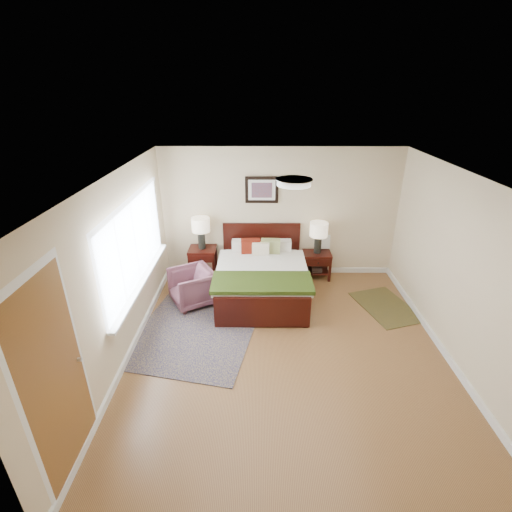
% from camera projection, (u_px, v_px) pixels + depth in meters
% --- Properties ---
extents(floor, '(5.00, 5.00, 0.00)m').
position_uv_depth(floor, '(287.00, 351.00, 5.35)').
color(floor, brown).
rests_on(floor, ground).
extents(back_wall, '(4.50, 0.04, 2.50)m').
position_uv_depth(back_wall, '(280.00, 214.00, 7.09)').
color(back_wall, beige).
rests_on(back_wall, ground).
extents(front_wall, '(4.50, 0.04, 2.50)m').
position_uv_depth(front_wall, '(318.00, 442.00, 2.56)').
color(front_wall, beige).
rests_on(front_wall, ground).
extents(left_wall, '(0.04, 5.00, 2.50)m').
position_uv_depth(left_wall, '(118.00, 274.00, 4.84)').
color(left_wall, beige).
rests_on(left_wall, ground).
extents(right_wall, '(0.04, 5.00, 2.50)m').
position_uv_depth(right_wall, '(463.00, 275.00, 4.81)').
color(right_wall, beige).
rests_on(right_wall, ground).
extents(ceiling, '(4.50, 5.00, 0.02)m').
position_uv_depth(ceiling, '(294.00, 179.00, 4.30)').
color(ceiling, white).
rests_on(ceiling, back_wall).
extents(window, '(0.11, 2.72, 1.32)m').
position_uv_depth(window, '(137.00, 244.00, 5.42)').
color(window, silver).
rests_on(window, left_wall).
extents(door, '(0.06, 1.00, 2.18)m').
position_uv_depth(door, '(56.00, 382.00, 3.32)').
color(door, silver).
rests_on(door, ground).
extents(ceil_fixture, '(0.44, 0.44, 0.08)m').
position_uv_depth(ceil_fixture, '(294.00, 182.00, 4.31)').
color(ceil_fixture, white).
rests_on(ceil_fixture, ceiling).
extents(bed, '(1.62, 1.95, 1.05)m').
position_uv_depth(bed, '(262.00, 272.00, 6.55)').
color(bed, black).
rests_on(bed, ground).
extents(wall_art, '(0.62, 0.05, 0.50)m').
position_uv_depth(wall_art, '(262.00, 190.00, 6.87)').
color(wall_art, black).
rests_on(wall_art, back_wall).
extents(nightstand_left, '(0.52, 0.47, 0.62)m').
position_uv_depth(nightstand_left, '(202.00, 255.00, 7.19)').
color(nightstand_left, black).
rests_on(nightstand_left, ground).
extents(nightstand_right, '(0.54, 0.40, 0.53)m').
position_uv_depth(nightstand_right, '(316.00, 262.00, 7.25)').
color(nightstand_right, black).
rests_on(nightstand_right, ground).
extents(lamp_left, '(0.34, 0.34, 0.61)m').
position_uv_depth(lamp_left, '(201.00, 227.00, 6.98)').
color(lamp_left, black).
rests_on(lamp_left, nightstand_left).
extents(lamp_right, '(0.34, 0.34, 0.61)m').
position_uv_depth(lamp_right, '(319.00, 232.00, 7.00)').
color(lamp_right, black).
rests_on(lamp_right, nightstand_right).
extents(armchair, '(0.94, 0.93, 0.64)m').
position_uv_depth(armchair, '(192.00, 287.00, 6.40)').
color(armchair, brown).
rests_on(armchair, ground).
extents(rug_persian, '(2.23, 2.79, 0.01)m').
position_uv_depth(rug_persian, '(200.00, 324.00, 5.94)').
color(rug_persian, '#0C0C3C').
rests_on(rug_persian, ground).
extents(rug_navy, '(1.11, 1.37, 0.01)m').
position_uv_depth(rug_navy, '(386.00, 306.00, 6.41)').
color(rug_navy, black).
rests_on(rug_navy, ground).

